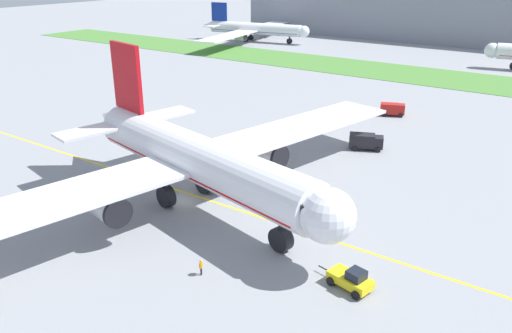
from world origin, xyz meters
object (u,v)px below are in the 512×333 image
at_px(ground_crew_wingwalker_port, 201,266).
at_px(parked_airliner_far_left, 254,29).
at_px(airliner_foreground, 195,159).
at_px(service_truck_catering_van, 366,141).
at_px(service_truck_fuel_bowser, 393,109).
at_px(pushback_tug, 351,279).

distance_m(ground_crew_wingwalker_port, parked_airliner_far_left, 160.36).
relative_size(airliner_foreground, service_truck_catering_van, 12.48).
distance_m(ground_crew_wingwalker_port, service_truck_catering_van, 44.21).
bearing_deg(service_truck_fuel_bowser, pushback_tug, -72.33).
relative_size(pushback_tug, ground_crew_wingwalker_port, 3.57).
xyz_separation_m(pushback_tug, service_truck_catering_van, (-15.10, 37.56, 0.45)).
distance_m(pushback_tug, service_truck_fuel_bowser, 62.44).
xyz_separation_m(service_truck_fuel_bowser, parked_airliner_far_left, (-82.86, 67.63, 3.38)).
relative_size(airliner_foreground, ground_crew_wingwalker_port, 43.03).
height_order(ground_crew_wingwalker_port, service_truck_catering_van, service_truck_catering_van).
bearing_deg(service_truck_fuel_bowser, parked_airliner_far_left, 140.78).
height_order(airliner_foreground, parked_airliner_far_left, airliner_foreground).
bearing_deg(pushback_tug, service_truck_fuel_bowser, 107.67).
bearing_deg(pushback_tug, service_truck_catering_van, 111.90).
bearing_deg(service_truck_fuel_bowser, airliner_foreground, -95.58).
height_order(service_truck_catering_van, parked_airliner_far_left, parked_airliner_far_left).
bearing_deg(airliner_foreground, service_truck_fuel_bowser, 84.42).
distance_m(service_truck_fuel_bowser, service_truck_catering_van, 22.27).
xyz_separation_m(pushback_tug, ground_crew_wingwalker_port, (-13.42, -6.62, 0.04)).
bearing_deg(ground_crew_wingwalker_port, parked_airliner_far_left, 123.46).
bearing_deg(pushback_tug, ground_crew_wingwalker_port, -153.75).
relative_size(service_truck_fuel_bowser, parked_airliner_far_left, 0.07).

